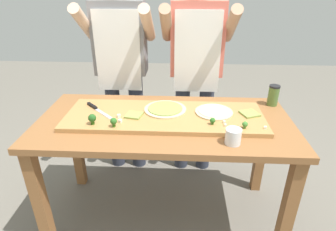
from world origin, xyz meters
The scene contains 21 objects.
ground_plane centered at (0.00, 0.00, 0.00)m, with size 8.00×8.00×0.00m, color #6B665B.
prep_table centered at (0.00, 0.00, 0.68)m, with size 1.59×0.76×0.80m.
cutting_board centered at (0.00, 0.01, 0.81)m, with size 1.24×0.43×0.03m, color #B27F47.
chefs_knife centered at (-0.45, 0.07, 0.83)m, with size 0.22×0.22×0.02m.
pizza_whole_pesto_green centered at (0.00, 0.08, 0.83)m, with size 0.27×0.27×0.02m.
pizza_whole_white_garlic centered at (0.31, 0.05, 0.83)m, with size 0.24×0.24×0.02m.
pizza_slice_center centered at (0.53, 0.04, 0.83)m, with size 0.10×0.10×0.01m, color #899E4C.
pizza_slice_near_right centered at (-0.19, -0.02, 0.83)m, with size 0.10×0.10×0.01m, color #899E4C.
broccoli_floret_center_left centered at (-0.28, -0.16, 0.86)m, with size 0.04×0.04×0.06m.
broccoli_floret_back_left centered at (0.29, -0.10, 0.85)m, with size 0.03×0.03×0.04m.
broccoli_floret_center_right centered at (-0.41, -0.14, 0.86)m, with size 0.05×0.05×0.06m.
broccoli_floret_front_left centered at (0.47, -0.14, 0.85)m, with size 0.03×0.03×0.04m.
cheese_crumble_a centered at (-0.28, -0.04, 0.83)m, with size 0.02×0.02×0.02m, color white.
cheese_crumble_b centered at (0.36, -0.08, 0.83)m, with size 0.01×0.01×0.01m, color silver.
cheese_crumble_c centered at (0.58, -0.14, 0.83)m, with size 0.01×0.01×0.01m, color white.
cheese_crumble_d centered at (0.36, -0.12, 0.83)m, with size 0.01×0.01×0.01m, color silver.
cheese_crumble_e centered at (-0.26, -0.10, 0.83)m, with size 0.02×0.02×0.02m, color white.
flour_cup centered at (0.38, -0.26, 0.83)m, with size 0.09×0.09×0.09m.
sauce_jar centered at (0.73, 0.26, 0.87)m, with size 0.07×0.07×0.14m.
cook_left centered at (-0.38, 0.60, 1.00)m, with size 0.54×0.39×1.67m.
cook_right centered at (0.21, 0.60, 1.00)m, with size 0.54×0.39×1.67m.
Camera 1 is at (0.10, -1.56, 1.61)m, focal length 30.09 mm.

